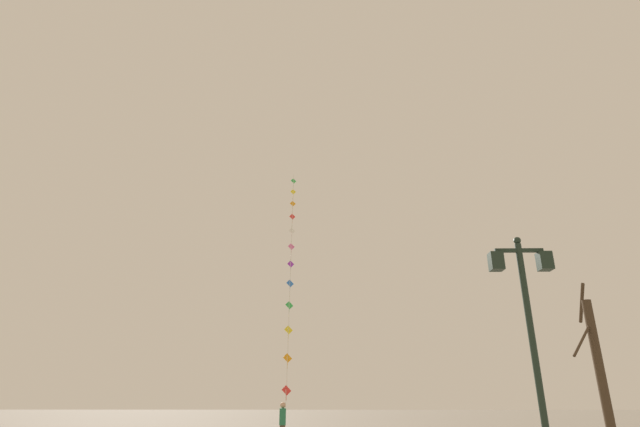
% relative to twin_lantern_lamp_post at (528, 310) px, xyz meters
% --- Properties ---
extents(twin_lantern_lamp_post, '(1.34, 0.28, 5.20)m').
position_rel_twin_lantern_lamp_post_xyz_m(twin_lantern_lamp_post, '(0.00, 0.00, 0.00)').
color(twin_lantern_lamp_post, '#1E2D23').
rests_on(twin_lantern_lamp_post, ground_plane).
extents(kite_train, '(1.33, 14.55, 18.59)m').
position_rel_twin_lantern_lamp_post_xyz_m(kite_train, '(-6.55, 18.44, 6.04)').
color(kite_train, brown).
rests_on(kite_train, ground_plane).
extents(kite_flyer, '(0.26, 0.61, 1.71)m').
position_rel_twin_lantern_lamp_post_xyz_m(kite_flyer, '(-6.05, 10.06, -2.68)').
color(kite_flyer, brown).
rests_on(kite_flyer, ground_plane).
extents(bare_tree, '(1.41, 1.71, 5.31)m').
position_rel_twin_lantern_lamp_post_xyz_m(bare_tree, '(3.93, 5.12, -0.98)').
color(bare_tree, '#423323').
rests_on(bare_tree, ground_plane).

